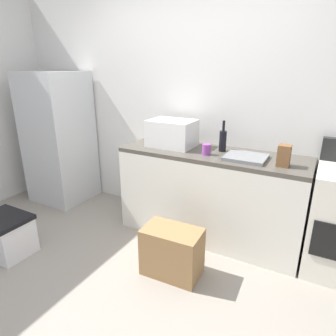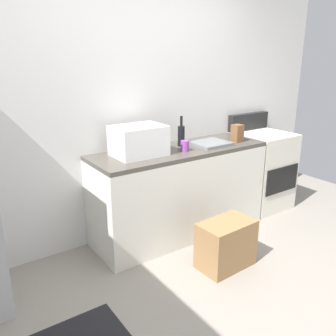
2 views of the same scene
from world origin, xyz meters
name	(u,v)px [view 1 (image 1 of 2)]	position (x,y,z in m)	size (l,w,h in m)	color
ground_plane	(115,297)	(0.00, 0.00, 0.00)	(6.00, 6.00, 0.00)	gray
wall_back	(199,104)	(0.00, 1.55, 1.30)	(5.00, 0.10, 2.60)	silver
kitchen_counter	(210,195)	(0.30, 1.20, 0.45)	(1.80, 0.60, 0.90)	silver
refrigerator	(59,138)	(-1.75, 1.15, 0.81)	(0.68, 0.66, 1.63)	silver
microwave	(172,133)	(-0.15, 1.22, 1.04)	(0.46, 0.34, 0.27)	white
sink_basin	(246,157)	(0.64, 1.14, 0.92)	(0.36, 0.32, 0.03)	slate
wine_bottle	(223,140)	(0.37, 1.28, 1.01)	(0.07, 0.07, 0.30)	black
coffee_mug	(206,149)	(0.28, 1.10, 0.95)	(0.08, 0.08, 0.10)	purple
knife_block	(284,156)	(0.96, 1.09, 0.99)	(0.10, 0.10, 0.18)	brown
cardboard_box_medium	(172,252)	(0.25, 0.47, 0.21)	(0.48, 0.30, 0.42)	olive
storage_bin	(6,235)	(-1.24, -0.03, 0.19)	(0.46, 0.36, 0.38)	silver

